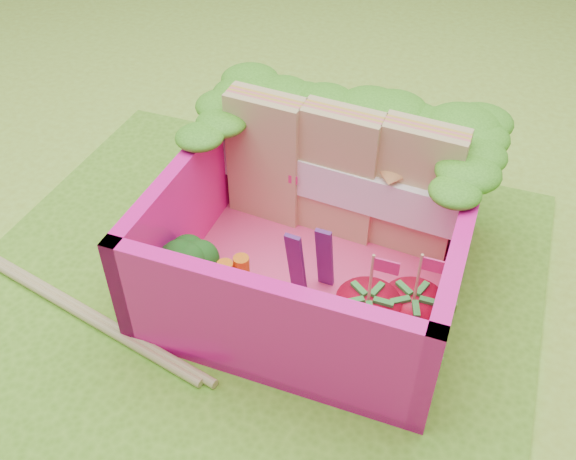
# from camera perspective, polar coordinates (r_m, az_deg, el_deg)

# --- Properties ---
(ground) EXTENTS (14.00, 14.00, 0.00)m
(ground) POSITION_cam_1_polar(r_m,az_deg,el_deg) (2.96, -4.26, -6.64)
(ground) COLOR #91B633
(ground) RESTS_ON ground
(placemat) EXTENTS (2.60, 2.60, 0.03)m
(placemat) POSITION_cam_1_polar(r_m,az_deg,el_deg) (2.95, -4.27, -6.44)
(placemat) COLOR #5D9E23
(placemat) RESTS_ON ground
(bento_floor) EXTENTS (1.30, 1.30, 0.05)m
(bento_floor) POSITION_cam_1_polar(r_m,az_deg,el_deg) (3.02, 2.39, -3.80)
(bento_floor) COLOR #ED3C77
(bento_floor) RESTS_ON placemat
(bento_box) EXTENTS (1.30, 1.30, 0.55)m
(bento_box) POSITION_cam_1_polar(r_m,az_deg,el_deg) (2.85, 2.52, -0.25)
(bento_box) COLOR #FF159A
(bento_box) RESTS_ON placemat
(lettuce_ruffle) EXTENTS (1.43, 0.83, 0.11)m
(lettuce_ruffle) POSITION_cam_1_polar(r_m,az_deg,el_deg) (3.04, 5.75, 10.28)
(lettuce_ruffle) COLOR #337C16
(lettuce_ruffle) RESTS_ON bento_box
(sandwich_stack) EXTENTS (1.20, 0.27, 0.66)m
(sandwich_stack) POSITION_cam_1_polar(r_m,az_deg,el_deg) (3.03, 4.65, 4.96)
(sandwich_stack) COLOR tan
(sandwich_stack) RESTS_ON bento_floor
(broccoli) EXTENTS (0.33, 0.33, 0.26)m
(broccoli) POSITION_cam_1_polar(r_m,az_deg,el_deg) (2.81, -9.31, -2.90)
(broccoli) COLOR #6AA952
(broccoli) RESTS_ON bento_floor
(carrot_sticks) EXTENTS (0.12, 0.13, 0.24)m
(carrot_sticks) POSITION_cam_1_polar(r_m,az_deg,el_deg) (2.79, -4.79, -4.48)
(carrot_sticks) COLOR orange
(carrot_sticks) RESTS_ON bento_floor
(purple_wedges) EXTENTS (0.18, 0.10, 0.38)m
(purple_wedges) POSITION_cam_1_polar(r_m,az_deg,el_deg) (2.77, 2.01, -2.73)
(purple_wedges) COLOR #4A1B5F
(purple_wedges) RESTS_ON bento_floor
(strawberry_left) EXTENTS (0.26, 0.26, 0.50)m
(strawberry_left) POSITION_cam_1_polar(r_m,az_deg,el_deg) (2.63, 6.94, -7.99)
(strawberry_left) COLOR red
(strawberry_left) RESTS_ON bento_floor
(strawberry_right) EXTENTS (0.25, 0.25, 0.49)m
(strawberry_right) POSITION_cam_1_polar(r_m,az_deg,el_deg) (2.66, 10.82, -7.76)
(strawberry_right) COLOR red
(strawberry_right) RESTS_ON bento_floor
(snap_peas) EXTENTS (0.60, 0.52, 0.05)m
(snap_peas) POSITION_cam_1_polar(r_m,az_deg,el_deg) (2.77, 8.74, -8.34)
(snap_peas) COLOR #6EBA3A
(snap_peas) RESTS_ON bento_floor
(chopsticks) EXTENTS (2.13, 0.51, 0.04)m
(chopsticks) POSITION_cam_1_polar(r_m,az_deg,el_deg) (3.23, -22.07, -4.18)
(chopsticks) COLOR tan
(chopsticks) RESTS_ON placemat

